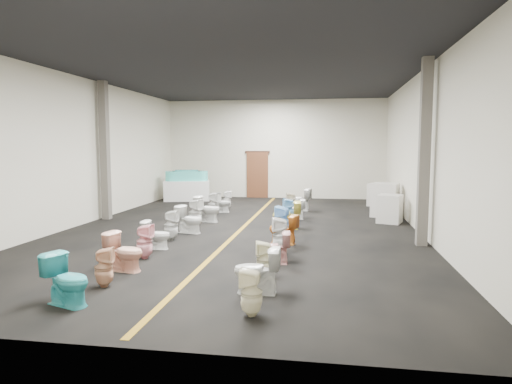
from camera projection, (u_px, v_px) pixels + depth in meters
floor at (242, 229)px, 13.37m from camera, size 16.00×16.00×0.00m
ceiling at (242, 72)px, 12.91m from camera, size 16.00×16.00×0.00m
wall_back at (275, 149)px, 21.00m from camera, size 10.00×0.00×10.00m
wall_front at (111, 162)px, 5.29m from camera, size 10.00×0.00×10.00m
wall_left at (81, 151)px, 13.93m from camera, size 0.00×16.00×16.00m
wall_right at (423, 152)px, 12.35m from camera, size 0.00×16.00×16.00m
aisle_stripe at (242, 228)px, 13.37m from camera, size 0.12×15.60×0.01m
back_door at (257, 175)px, 21.19m from camera, size 1.00×0.10×2.10m
door_frame at (257, 152)px, 21.09m from camera, size 1.15×0.08×0.10m
column_left at (105, 151)px, 14.88m from camera, size 0.25×0.25×4.50m
column_right at (424, 153)px, 10.92m from camera, size 0.25×0.25×4.50m
display_table at (187, 191)px, 20.13m from camera, size 2.15×1.47×0.87m
bathtub at (187, 176)px, 20.07m from camera, size 1.82×0.98×0.55m
appliance_crate_a at (390, 209)px, 14.32m from camera, size 0.88×0.88×0.89m
appliance_crate_b at (385, 200)px, 15.56m from camera, size 1.05×1.05×1.15m
appliance_crate_c at (380, 200)px, 17.07m from camera, size 0.71×0.71×0.75m
appliance_crate_d at (377, 195)px, 18.29m from camera, size 0.82×0.82×0.90m
toilet_left_0 at (68, 280)px, 6.94m from camera, size 0.88×0.68×0.79m
toilet_left_1 at (104, 267)px, 7.83m from camera, size 0.38×0.38×0.69m
toilet_left_2 at (125, 252)px, 8.83m from camera, size 0.81×0.54×0.76m
toilet_left_3 at (145, 242)px, 9.77m from camera, size 0.35×0.35×0.76m
toilet_left_4 at (156, 235)px, 10.72m from camera, size 0.67×0.39×0.67m
toilet_left_5 at (171, 225)px, 11.69m from camera, size 0.38×0.37×0.79m
toilet_left_6 at (190, 219)px, 12.66m from camera, size 0.83×0.59×0.76m
toilet_left_7 at (195, 213)px, 13.66m from camera, size 0.48×0.47×0.83m
toilet_left_8 at (207, 209)px, 14.52m from camera, size 0.85×0.55×0.82m
toilet_left_9 at (214, 205)px, 15.52m from camera, size 0.48×0.47×0.84m
toilet_left_10 at (221, 203)px, 16.55m from camera, size 0.79×0.62×0.71m
toilet_left_11 at (227, 200)px, 17.39m from camera, size 0.42×0.41×0.71m
toilet_right_0 at (251, 293)px, 6.49m from camera, size 0.33×0.32×0.70m
toilet_right_1 at (257, 271)px, 7.48m from camera, size 0.76×0.44×0.77m
toilet_right_2 at (265, 260)px, 8.36m from camera, size 0.37×0.36×0.69m
toilet_right_3 at (274, 248)px, 9.38m from camera, size 0.69×0.44×0.67m
toilet_right_4 at (281, 236)px, 10.21m from camera, size 0.45×0.44×0.84m
toilet_right_5 at (283, 229)px, 11.26m from camera, size 0.80×0.58×0.74m
toilet_right_6 at (283, 221)px, 12.18m from camera, size 0.47×0.46×0.82m
toilet_right_7 at (287, 215)px, 13.21m from camera, size 0.87×0.57×0.82m
toilet_right_8 at (289, 211)px, 14.07m from camera, size 0.45×0.45×0.80m
toilet_right_9 at (295, 209)px, 15.01m from camera, size 0.69×0.45×0.66m
toilet_right_10 at (292, 204)px, 15.95m from camera, size 0.42×0.41×0.79m
toilet_right_11 at (300, 200)px, 16.97m from camera, size 0.91×0.65×0.83m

